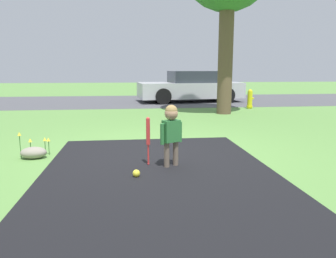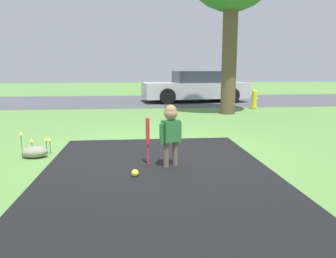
% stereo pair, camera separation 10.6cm
% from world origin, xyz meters
% --- Properties ---
extents(ground_plane, '(60.00, 60.00, 0.00)m').
position_xyz_m(ground_plane, '(0.00, 0.00, 0.00)').
color(ground_plane, '#5B8C42').
extents(driveway_strip, '(3.23, 7.00, 0.01)m').
position_xyz_m(driveway_strip, '(-0.08, -2.50, 0.00)').
color(driveway_strip, black).
rests_on(driveway_strip, ground).
extents(street_strip, '(40.00, 6.00, 0.01)m').
position_xyz_m(street_strip, '(0.00, 9.29, 0.00)').
color(street_strip, '#4C4C51').
rests_on(street_strip, ground).
extents(child, '(0.34, 0.24, 0.91)m').
position_xyz_m(child, '(0.12, -0.93, 0.59)').
color(child, '#6B5B4C').
rests_on(child, ground).
extents(baseball_bat, '(0.06, 0.06, 0.72)m').
position_xyz_m(baseball_bat, '(-0.21, -0.81, 0.47)').
color(baseball_bat, red).
rests_on(baseball_bat, ground).
extents(sports_ball, '(0.10, 0.10, 0.10)m').
position_xyz_m(sports_ball, '(-0.40, -1.36, 0.05)').
color(sports_ball, yellow).
rests_on(sports_ball, ground).
extents(fire_hydrant, '(0.25, 0.22, 0.70)m').
position_xyz_m(fire_hydrant, '(3.88, 5.89, 0.34)').
color(fire_hydrant, yellow).
rests_on(fire_hydrant, ground).
extents(parked_car, '(4.62, 2.41, 1.33)m').
position_xyz_m(parked_car, '(2.24, 8.76, 0.63)').
color(parked_car, '#B7B7BC').
rests_on(parked_car, ground).
extents(flower_bed, '(0.46, 0.23, 0.43)m').
position_xyz_m(flower_bed, '(-2.02, -0.08, 0.28)').
color(flower_bed, '#38702D').
rests_on(flower_bed, ground).
extents(edging_rock, '(0.41, 0.28, 0.19)m').
position_xyz_m(edging_rock, '(-2.02, -0.24, 0.09)').
color(edging_rock, gray).
rests_on(edging_rock, ground).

